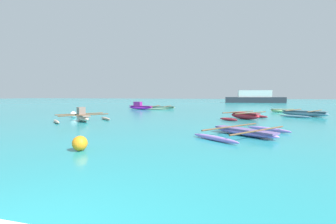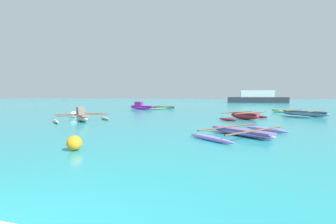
# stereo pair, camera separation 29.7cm
# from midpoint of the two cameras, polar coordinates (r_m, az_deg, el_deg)

# --- Properties ---
(moored_boat_0) EXTENTS (3.68, 4.26, 0.42)m
(moored_boat_0) POSITION_cam_midpoint_polar(r_m,az_deg,el_deg) (29.80, -1.08, 1.14)
(moored_boat_0) COLOR gray
(moored_boat_0) RESTS_ON ground_plane
(moored_boat_1) EXTENTS (3.75, 4.05, 0.55)m
(moored_boat_1) POSITION_cam_midpoint_polar(r_m,az_deg,el_deg) (18.00, 19.28, -0.90)
(moored_boat_1) COLOR red
(moored_boat_1) RESTS_ON ground_plane
(moored_boat_2) EXTENTS (4.19, 4.58, 0.54)m
(moored_boat_2) POSITION_cam_midpoint_polar(r_m,az_deg,el_deg) (22.61, 31.72, -0.32)
(moored_boat_2) COLOR #6A8FA9
(moored_boat_2) RESTS_ON ground_plane
(moored_boat_3) EXTENTS (3.55, 1.40, 0.98)m
(moored_boat_3) POSITION_cam_midpoint_polar(r_m,az_deg,el_deg) (29.28, -6.55, 1.37)
(moored_boat_3) COLOR #D325C8
(moored_boat_3) RESTS_ON ground_plane
(moored_boat_4) EXTENTS (3.59, 3.80, 0.98)m
(moored_boat_4) POSITION_cam_midpoint_polar(r_m,az_deg,el_deg) (16.71, -20.62, -1.13)
(moored_boat_4) COLOR #CFAE9A
(moored_boat_4) RESTS_ON ground_plane
(moored_boat_5) EXTENTS (2.50, 1.15, 0.35)m
(moored_boat_5) POSITION_cam_midpoint_polar(r_m,az_deg,el_deg) (26.96, 27.54, 0.35)
(moored_boat_5) COLOR #B5D08B
(moored_boat_5) RESTS_ON ground_plane
(moored_boat_6) EXTENTS (4.42, 4.70, 0.35)m
(moored_boat_6) POSITION_cam_midpoint_polar(r_m,az_deg,el_deg) (10.64, 18.91, -4.83)
(moored_boat_6) COLOR #AC82E8
(moored_boat_6) RESTS_ON ground_plane
(mooring_buoy_0) EXTENTS (0.51, 0.51, 0.51)m
(mooring_buoy_0) POSITION_cam_midpoint_polar(r_m,az_deg,el_deg) (19.69, -22.51, -0.58)
(mooring_buoy_0) COLOR white
(mooring_buoy_0) RESTS_ON ground_plane
(mooring_buoy_1) EXTENTS (0.49, 0.49, 0.49)m
(mooring_buoy_1) POSITION_cam_midpoint_polar(r_m,az_deg,el_deg) (7.94, -21.68, -7.34)
(mooring_buoy_1) COLOR orange
(mooring_buoy_1) RESTS_ON ground_plane
(distant_ferry) EXTENTS (13.77, 3.03, 3.03)m
(distant_ferry) POSITION_cam_midpoint_polar(r_m,az_deg,el_deg) (58.94, 21.76, 3.39)
(distant_ferry) COLOR #2D333D
(distant_ferry) RESTS_ON ground_plane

